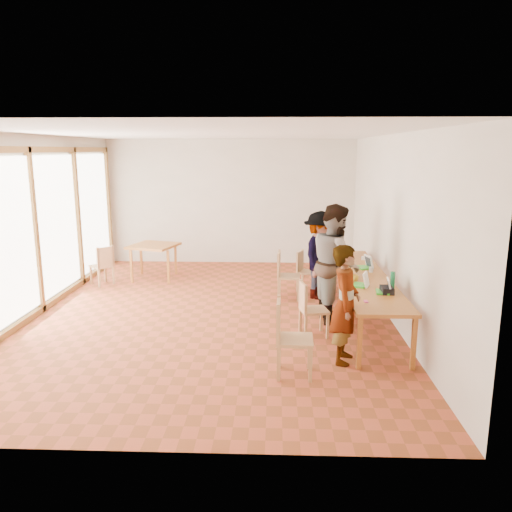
# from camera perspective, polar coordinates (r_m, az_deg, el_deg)

# --- Properties ---
(ground) EXTENTS (8.00, 8.00, 0.00)m
(ground) POSITION_cam_1_polar(r_m,az_deg,el_deg) (8.63, -5.13, -6.56)
(ground) COLOR #A74528
(ground) RESTS_ON ground
(wall_back) EXTENTS (6.00, 0.10, 3.00)m
(wall_back) POSITION_cam_1_polar(r_m,az_deg,el_deg) (12.22, -2.89, 6.18)
(wall_back) COLOR beige
(wall_back) RESTS_ON ground
(wall_front) EXTENTS (6.00, 0.10, 3.00)m
(wall_front) POSITION_cam_1_polar(r_m,az_deg,el_deg) (4.42, -12.02, -4.59)
(wall_front) COLOR beige
(wall_front) RESTS_ON ground
(wall_right) EXTENTS (0.10, 8.00, 3.00)m
(wall_right) POSITION_cam_1_polar(r_m,az_deg,el_deg) (8.42, 15.39, 3.11)
(wall_right) COLOR beige
(wall_right) RESTS_ON ground
(window_wall) EXTENTS (0.10, 8.00, 3.00)m
(window_wall) POSITION_cam_1_polar(r_m,az_deg,el_deg) (9.14, -24.08, 3.16)
(window_wall) COLOR white
(window_wall) RESTS_ON ground
(ceiling) EXTENTS (6.00, 8.00, 0.04)m
(ceiling) POSITION_cam_1_polar(r_m,az_deg,el_deg) (8.18, -5.53, 13.91)
(ceiling) COLOR white
(ceiling) RESTS_ON wall_back
(communal_table) EXTENTS (0.80, 4.00, 0.75)m
(communal_table) POSITION_cam_1_polar(r_m,az_deg,el_deg) (8.31, 12.00, -2.45)
(communal_table) COLOR #AB6826
(communal_table) RESTS_ON ground
(side_table) EXTENTS (0.90, 0.90, 0.75)m
(side_table) POSITION_cam_1_polar(r_m,az_deg,el_deg) (10.95, -11.62, 0.88)
(side_table) COLOR #AB6826
(side_table) RESTS_ON ground
(chair_near) EXTENTS (0.46, 0.46, 0.51)m
(chair_near) POSITION_cam_1_polar(r_m,az_deg,el_deg) (6.18, 3.49, -8.39)
(chair_near) COLOR tan
(chair_near) RESTS_ON ground
(chair_mid) EXTENTS (0.45, 0.45, 0.44)m
(chair_mid) POSITION_cam_1_polar(r_m,az_deg,el_deg) (7.49, 6.01, -5.39)
(chair_mid) COLOR tan
(chair_mid) RESTS_ON ground
(chair_far) EXTENTS (0.44, 0.44, 0.48)m
(chair_far) POSITION_cam_1_polar(r_m,az_deg,el_deg) (9.32, 3.18, -1.61)
(chair_far) COLOR tan
(chair_far) RESTS_ON ground
(chair_empty) EXTENTS (0.48, 0.48, 0.42)m
(chair_empty) POSITION_cam_1_polar(r_m,az_deg,el_deg) (9.90, 5.49, -1.18)
(chair_empty) COLOR tan
(chair_empty) RESTS_ON ground
(chair_spare) EXTENTS (0.54, 0.54, 0.44)m
(chair_spare) POSITION_cam_1_polar(r_m,az_deg,el_deg) (10.70, -17.02, -0.59)
(chair_spare) COLOR tan
(chair_spare) RESTS_ON ground
(person_near) EXTENTS (0.50, 0.64, 1.57)m
(person_near) POSITION_cam_1_polar(r_m,az_deg,el_deg) (6.59, 10.18, -5.45)
(person_near) COLOR gray
(person_near) RESTS_ON ground
(person_mid) EXTENTS (0.84, 1.02, 1.91)m
(person_mid) POSITION_cam_1_polar(r_m,az_deg,el_deg) (8.17, 9.05, -0.77)
(person_mid) COLOR gray
(person_mid) RESTS_ON ground
(person_far) EXTENTS (0.90, 1.19, 1.64)m
(person_far) POSITION_cam_1_polar(r_m,az_deg,el_deg) (9.37, 7.24, 0.10)
(person_far) COLOR gray
(person_far) RESTS_ON ground
(laptop_near) EXTENTS (0.25, 0.28, 0.21)m
(laptop_near) POSITION_cam_1_polar(r_m,az_deg,el_deg) (7.34, 14.63, -3.67)
(laptop_near) COLOR green
(laptop_near) RESTS_ON communal_table
(laptop_mid) EXTENTS (0.30, 0.32, 0.22)m
(laptop_mid) POSITION_cam_1_polar(r_m,az_deg,el_deg) (7.61, 12.11, -2.97)
(laptop_mid) COLOR green
(laptop_mid) RESTS_ON communal_table
(laptop_far) EXTENTS (0.30, 0.32, 0.23)m
(laptop_far) POSITION_cam_1_polar(r_m,az_deg,el_deg) (8.78, 12.48, -0.97)
(laptop_far) COLOR green
(laptop_far) RESTS_ON communal_table
(yellow_mug) EXTENTS (0.15, 0.15, 0.09)m
(yellow_mug) POSITION_cam_1_polar(r_m,az_deg,el_deg) (7.91, 11.23, -2.47)
(yellow_mug) COLOR gold
(yellow_mug) RESTS_ON communal_table
(green_bottle) EXTENTS (0.07, 0.07, 0.28)m
(green_bottle) POSITION_cam_1_polar(r_m,az_deg,el_deg) (7.46, 15.33, -2.79)
(green_bottle) COLOR #186D3C
(green_bottle) RESTS_ON communal_table
(clear_glass) EXTENTS (0.07, 0.07, 0.09)m
(clear_glass) POSITION_cam_1_polar(r_m,az_deg,el_deg) (8.52, 13.02, -1.51)
(clear_glass) COLOR silver
(clear_glass) RESTS_ON communal_table
(condiment_cup) EXTENTS (0.08, 0.08, 0.06)m
(condiment_cup) POSITION_cam_1_polar(r_m,az_deg,el_deg) (9.44, 12.19, -0.25)
(condiment_cup) COLOR white
(condiment_cup) RESTS_ON communal_table
(pink_phone) EXTENTS (0.05, 0.10, 0.01)m
(pink_phone) POSITION_cam_1_polar(r_m,az_deg,el_deg) (6.86, 12.46, -5.09)
(pink_phone) COLOR #D7387D
(pink_phone) RESTS_ON communal_table
(black_pouch) EXTENTS (0.16, 0.26, 0.09)m
(black_pouch) POSITION_cam_1_polar(r_m,az_deg,el_deg) (7.34, 14.73, -3.77)
(black_pouch) COLOR black
(black_pouch) RESTS_ON communal_table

